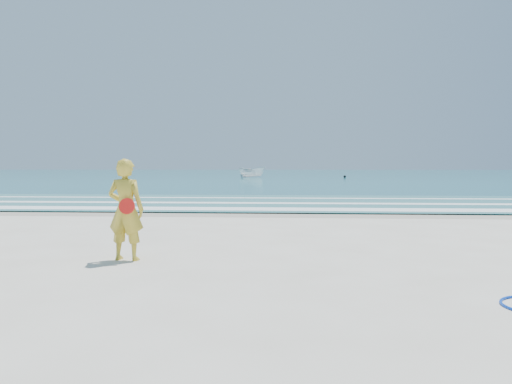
{
  "coord_description": "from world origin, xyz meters",
  "views": [
    {
      "loc": [
        1.54,
        -7.67,
        1.61
      ],
      "look_at": [
        0.72,
        4.0,
        1.0
      ],
      "focal_mm": 35.0,
      "sensor_mm": 36.0,
      "label": 1
    }
  ],
  "objects": [
    {
      "name": "ground",
      "position": [
        0.0,
        0.0,
        0.0
      ],
      "size": [
        400.0,
        400.0,
        0.0
      ],
      "primitive_type": "plane",
      "color": "silver",
      "rests_on": "ground"
    },
    {
      "name": "wet_sand",
      "position": [
        0.0,
        9.0,
        0.0
      ],
      "size": [
        400.0,
        2.4,
        0.0
      ],
      "primitive_type": "cube",
      "color": "#B2A893",
      "rests_on": "ground"
    },
    {
      "name": "ocean",
      "position": [
        0.0,
        105.0,
        0.02
      ],
      "size": [
        400.0,
        190.0,
        0.04
      ],
      "primitive_type": "cube",
      "color": "#19727F",
      "rests_on": "ground"
    },
    {
      "name": "shallow",
      "position": [
        0.0,
        14.0,
        0.04
      ],
      "size": [
        400.0,
        10.0,
        0.01
      ],
      "primitive_type": "cube",
      "color": "#59B7AD",
      "rests_on": "ocean"
    },
    {
      "name": "foam_near",
      "position": [
        0.0,
        10.3,
        0.05
      ],
      "size": [
        400.0,
        1.4,
        0.01
      ],
      "primitive_type": "cube",
      "color": "white",
      "rests_on": "shallow"
    },
    {
      "name": "foam_mid",
      "position": [
        0.0,
        13.2,
        0.05
      ],
      "size": [
        400.0,
        0.9,
        0.01
      ],
      "primitive_type": "cube",
      "color": "white",
      "rests_on": "shallow"
    },
    {
      "name": "foam_far",
      "position": [
        0.0,
        16.5,
        0.05
      ],
      "size": [
        400.0,
        0.6,
        0.01
      ],
      "primitive_type": "cube",
      "color": "white",
      "rests_on": "shallow"
    },
    {
      "name": "boat",
      "position": [
        -3.81,
        60.15,
        0.79
      ],
      "size": [
        4.15,
        2.68,
        1.5
      ],
      "primitive_type": "imported",
      "rotation": [
        0.0,
        0.0,
        1.23
      ],
      "color": "white",
      "rests_on": "ocean"
    },
    {
      "name": "buoy",
      "position": [
        8.65,
        59.13,
        0.22
      ],
      "size": [
        0.35,
        0.35,
        0.35
      ],
      "primitive_type": "sphere",
      "color": "black",
      "rests_on": "ocean"
    },
    {
      "name": "woman",
      "position": [
        -1.27,
        0.62,
        0.87
      ],
      "size": [
        0.68,
        0.49,
        1.74
      ],
      "color": "gold",
      "rests_on": "ground"
    }
  ]
}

